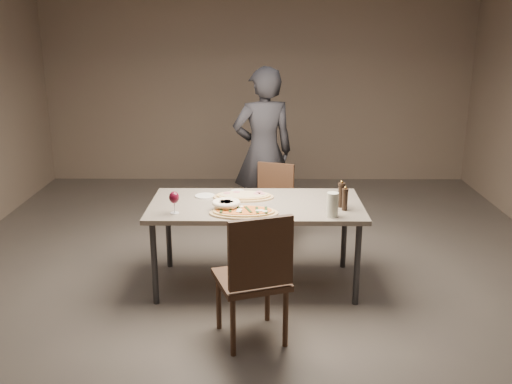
{
  "coord_description": "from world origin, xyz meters",
  "views": [
    {
      "loc": [
        0.03,
        -4.61,
        2.23
      ],
      "look_at": [
        0.0,
        0.0,
        0.85
      ],
      "focal_mm": 40.0,
      "sensor_mm": 36.0,
      "label": 1
    }
  ],
  "objects_px": {
    "zucchini_pizza": "(244,212)",
    "chair_far": "(273,201)",
    "bread_basket": "(226,205)",
    "dining_table": "(256,210)",
    "diner": "(263,152)",
    "pepper_mill_left": "(341,195)",
    "ham_pizza": "(244,196)",
    "carafe": "(332,205)",
    "chair_near": "(255,272)"
  },
  "relations": [
    {
      "from": "chair_near",
      "to": "ham_pizza",
      "type": "bearing_deg",
      "value": 76.9
    },
    {
      "from": "dining_table",
      "to": "carafe",
      "type": "bearing_deg",
      "value": -29.07
    },
    {
      "from": "zucchini_pizza",
      "to": "pepper_mill_left",
      "type": "relative_size",
      "value": 2.45
    },
    {
      "from": "chair_near",
      "to": "diner",
      "type": "height_order",
      "value": "diner"
    },
    {
      "from": "dining_table",
      "to": "chair_far",
      "type": "distance_m",
      "value": 0.98
    },
    {
      "from": "ham_pizza",
      "to": "chair_far",
      "type": "distance_m",
      "value": 0.88
    },
    {
      "from": "bread_basket",
      "to": "diner",
      "type": "distance_m",
      "value": 1.53
    },
    {
      "from": "zucchini_pizza",
      "to": "diner",
      "type": "relative_size",
      "value": 0.31
    },
    {
      "from": "carafe",
      "to": "chair_near",
      "type": "bearing_deg",
      "value": -133.39
    },
    {
      "from": "pepper_mill_left",
      "to": "bread_basket",
      "type": "bearing_deg",
      "value": -173.98
    },
    {
      "from": "zucchini_pizza",
      "to": "pepper_mill_left",
      "type": "distance_m",
      "value": 0.83
    },
    {
      "from": "pepper_mill_left",
      "to": "chair_far",
      "type": "bearing_deg",
      "value": 117.74
    },
    {
      "from": "chair_far",
      "to": "pepper_mill_left",
      "type": "bearing_deg",
      "value": 135.86
    },
    {
      "from": "bread_basket",
      "to": "chair_near",
      "type": "bearing_deg",
      "value": -72.72
    },
    {
      "from": "dining_table",
      "to": "pepper_mill_left",
      "type": "height_order",
      "value": "pepper_mill_left"
    },
    {
      "from": "chair_far",
      "to": "diner",
      "type": "height_order",
      "value": "diner"
    },
    {
      "from": "zucchini_pizza",
      "to": "carafe",
      "type": "xyz_separation_m",
      "value": [
        0.7,
        -0.06,
        0.08
      ]
    },
    {
      "from": "carafe",
      "to": "diner",
      "type": "relative_size",
      "value": 0.11
    },
    {
      "from": "dining_table",
      "to": "diner",
      "type": "distance_m",
      "value": 1.32
    },
    {
      "from": "bread_basket",
      "to": "chair_near",
      "type": "relative_size",
      "value": 0.23
    },
    {
      "from": "diner",
      "to": "dining_table",
      "type": "bearing_deg",
      "value": 72.44
    },
    {
      "from": "carafe",
      "to": "zucchini_pizza",
      "type": "bearing_deg",
      "value": 175.42
    },
    {
      "from": "carafe",
      "to": "chair_near",
      "type": "xyz_separation_m",
      "value": [
        -0.6,
        -0.64,
        -0.29
      ]
    },
    {
      "from": "zucchini_pizza",
      "to": "chair_far",
      "type": "distance_m",
      "value": 1.28
    },
    {
      "from": "ham_pizza",
      "to": "carafe",
      "type": "xyz_separation_m",
      "value": [
        0.71,
        -0.49,
        0.08
      ]
    },
    {
      "from": "chair_near",
      "to": "chair_far",
      "type": "relative_size",
      "value": 1.18
    },
    {
      "from": "dining_table",
      "to": "zucchini_pizza",
      "type": "bearing_deg",
      "value": -108.56
    },
    {
      "from": "pepper_mill_left",
      "to": "carafe",
      "type": "distance_m",
      "value": 0.26
    },
    {
      "from": "chair_near",
      "to": "diner",
      "type": "relative_size",
      "value": 0.55
    },
    {
      "from": "carafe",
      "to": "chair_near",
      "type": "relative_size",
      "value": 0.2
    },
    {
      "from": "bread_basket",
      "to": "dining_table",
      "type": "bearing_deg",
      "value": 38.63
    },
    {
      "from": "diner",
      "to": "pepper_mill_left",
      "type": "bearing_deg",
      "value": 99.99
    },
    {
      "from": "dining_table",
      "to": "diner",
      "type": "height_order",
      "value": "diner"
    },
    {
      "from": "zucchini_pizza",
      "to": "bread_basket",
      "type": "relative_size",
      "value": 2.38
    },
    {
      "from": "pepper_mill_left",
      "to": "ham_pizza",
      "type": "bearing_deg",
      "value": 163.1
    },
    {
      "from": "chair_far",
      "to": "chair_near",
      "type": "bearing_deg",
      "value": 103.24
    },
    {
      "from": "zucchini_pizza",
      "to": "chair_near",
      "type": "relative_size",
      "value": 0.56
    },
    {
      "from": "bread_basket",
      "to": "carafe",
      "type": "relative_size",
      "value": 1.19
    },
    {
      "from": "pepper_mill_left",
      "to": "diner",
      "type": "relative_size",
      "value": 0.13
    },
    {
      "from": "zucchini_pizza",
      "to": "diner",
      "type": "height_order",
      "value": "diner"
    },
    {
      "from": "diner",
      "to": "bread_basket",
      "type": "bearing_deg",
      "value": 63.73
    },
    {
      "from": "bread_basket",
      "to": "pepper_mill_left",
      "type": "distance_m",
      "value": 0.96
    },
    {
      "from": "ham_pizza",
      "to": "bread_basket",
      "type": "bearing_deg",
      "value": -103.53
    },
    {
      "from": "dining_table",
      "to": "diner",
      "type": "xyz_separation_m",
      "value": [
        0.07,
        1.3,
        0.21
      ]
    },
    {
      "from": "carafe",
      "to": "pepper_mill_left",
      "type": "bearing_deg",
      "value": 67.23
    },
    {
      "from": "ham_pizza",
      "to": "chair_far",
      "type": "xyz_separation_m",
      "value": [
        0.27,
        0.78,
        -0.29
      ]
    },
    {
      "from": "chair_far",
      "to": "diner",
      "type": "relative_size",
      "value": 0.47
    },
    {
      "from": "ham_pizza",
      "to": "bread_basket",
      "type": "distance_m",
      "value": 0.37
    },
    {
      "from": "ham_pizza",
      "to": "diner",
      "type": "bearing_deg",
      "value": 88.47
    },
    {
      "from": "ham_pizza",
      "to": "diner",
      "type": "relative_size",
      "value": 0.29
    }
  ]
}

